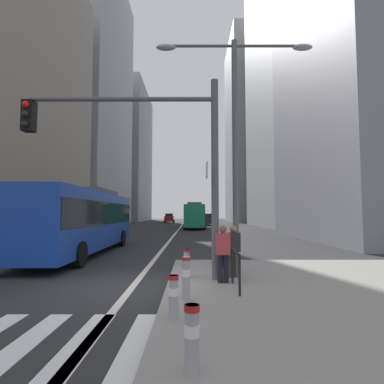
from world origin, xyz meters
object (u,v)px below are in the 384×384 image
car_oncoming_mid (169,218)px  bollard_back (186,262)px  car_receding_far (194,219)px  pedestrian_waiting (223,251)px  car_receding_near (207,219)px  street_lamp_post (235,120)px  bollard_front (191,335)px  city_bus_red_receding (194,215)px  traffic_signal_gantry (149,146)px  bollard_left (173,294)px  sedan_white_oncoming (7,236)px  bollard_right (186,276)px  city_bus_red_distant (195,214)px  pedestrian_walking (233,249)px  city_bus_blue_oncoming (82,218)px

car_oncoming_mid → bollard_back: (4.53, -54.13, -0.37)m
car_receding_far → pedestrian_waiting: (0.45, -43.72, 0.04)m
car_receding_near → bollard_back: 41.57m
street_lamp_post → bollard_front: street_lamp_post is taller
pedestrian_waiting → city_bus_red_receding: bearing=90.9°
traffic_signal_gantry → bollard_left: 4.92m
car_receding_far → sedan_white_oncoming: bearing=-103.7°
car_receding_far → bollard_back: size_ratio=4.86×
bollard_front → bollard_right: (-0.13, 3.21, 0.07)m
city_bus_red_distant → bollard_back: city_bus_red_distant is taller
traffic_signal_gantry → bollard_left: bearing=-74.3°
bollard_back → car_oncoming_mid: bearing=94.8°
sedan_white_oncoming → city_bus_red_receding: size_ratio=0.40×
car_receding_near → street_lamp_post: (-1.09, -40.45, 4.29)m
traffic_signal_gantry → car_oncoming_mid: bearing=93.6°
city_bus_red_receding → pedestrian_walking: bearing=-88.4°
car_receding_near → car_receding_far: size_ratio=1.02×
car_receding_far → bollard_back: 43.02m
sedan_white_oncoming → street_lamp_post: size_ratio=0.55×
traffic_signal_gantry → bollard_back: 3.66m
car_oncoming_mid → pedestrian_waiting: car_oncoming_mid is taller
sedan_white_oncoming → bollard_left: 12.22m
sedan_white_oncoming → traffic_signal_gantry: size_ratio=0.73×
car_oncoming_mid → car_receding_far: (5.11, -11.11, -0.00)m
city_bus_red_distant → pedestrian_walking: size_ratio=7.20×
city_bus_blue_oncoming → traffic_signal_gantry: bearing=-56.6°
city_bus_blue_oncoming → car_oncoming_mid: (0.85, 47.90, -0.85)m
street_lamp_post → bollard_left: (-1.83, -4.61, -4.69)m
city_bus_red_receding → bollard_back: city_bus_red_receding is taller
sedan_white_oncoming → car_receding_near: 37.94m
city_bus_blue_oncoming → city_bus_red_receding: size_ratio=1.07×
city_bus_red_receding → bollard_left: (-0.70, -35.27, -1.25)m
car_receding_near → bollard_front: size_ratio=5.10×
bollard_back → city_bus_red_distant: bearing=89.1°
car_receding_far → street_lamp_post: 42.22m
bollard_right → car_receding_near: bearing=86.5°
car_oncoming_mid → bollard_left: bearing=-85.7°
car_receding_near → bollard_front: bearing=-93.1°
city_bus_red_distant → car_oncoming_mid: 5.62m
bollard_left → bollard_back: 3.58m
sedan_white_oncoming → street_lamp_post: 11.89m
car_oncoming_mid → car_receding_far: 12.23m
bollard_front → pedestrian_walking: pedestrian_walking is taller
city_bus_red_distant → car_receding_far: city_bus_red_distant is taller
car_receding_far → bollard_front: 48.53m
car_receding_near → city_bus_red_receding: bearing=-102.7°
city_bus_red_receding → street_lamp_post: size_ratio=1.35×
city_bus_blue_oncoming → car_receding_far: size_ratio=2.82×
city_bus_red_distant → street_lamp_post: 51.84m
city_bus_blue_oncoming → car_oncoming_mid: size_ratio=2.79×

